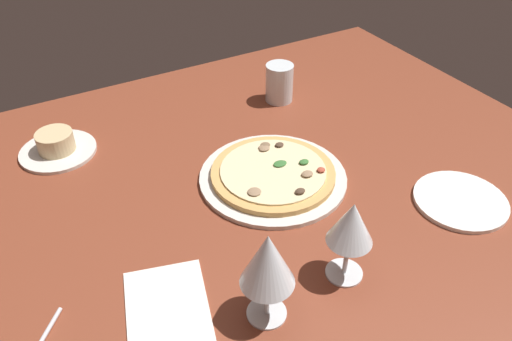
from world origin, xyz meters
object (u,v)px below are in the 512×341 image
(pizza_main, at_px, (273,175))
(ramekin_on_saucer, at_px, (57,146))
(wine_glass_far, at_px, (268,262))
(wine_glass_near, at_px, (351,225))
(side_plate, at_px, (460,201))
(water_glass, at_px, (279,85))
(paper_menu, at_px, (168,313))

(pizza_main, relative_size, ramekin_on_saucer, 1.83)
(pizza_main, bearing_deg, wine_glass_far, -122.72)
(wine_glass_near, distance_m, side_plate, 0.33)
(wine_glass_far, bearing_deg, water_glass, 56.84)
(side_plate, bearing_deg, paper_menu, 176.51)
(pizza_main, distance_m, side_plate, 0.38)
(ramekin_on_saucer, xyz_separation_m, paper_menu, (0.05, -0.53, -0.02))
(paper_menu, bearing_deg, ramekin_on_saucer, 110.88)
(water_glass, bearing_deg, wine_glass_near, -110.90)
(ramekin_on_saucer, relative_size, side_plate, 0.92)
(water_glass, relative_size, paper_menu, 0.50)
(paper_menu, bearing_deg, side_plate, 11.77)
(wine_glass_far, bearing_deg, paper_menu, 150.26)
(pizza_main, xyz_separation_m, wine_glass_far, (-0.18, -0.29, 0.11))
(ramekin_on_saucer, height_order, wine_glass_far, wine_glass_far)
(wine_glass_near, height_order, water_glass, wine_glass_near)
(wine_glass_far, distance_m, side_plate, 0.48)
(wine_glass_near, xyz_separation_m, side_plate, (0.31, 0.03, -0.11))
(ramekin_on_saucer, xyz_separation_m, wine_glass_far, (0.19, -0.61, 0.10))
(pizza_main, height_order, paper_menu, pizza_main)
(paper_menu, bearing_deg, water_glass, 59.37)
(wine_glass_far, relative_size, paper_menu, 0.88)
(paper_menu, bearing_deg, wine_glass_far, -14.48)
(water_glass, distance_m, paper_menu, 0.70)
(pizza_main, relative_size, wine_glass_near, 1.97)
(water_glass, xyz_separation_m, side_plate, (0.10, -0.53, -0.04))
(ramekin_on_saucer, xyz_separation_m, wine_glass_near, (0.34, -0.60, 0.09))
(ramekin_on_saucer, relative_size, wine_glass_near, 1.07)
(wine_glass_far, xyz_separation_m, paper_menu, (-0.13, 0.08, -0.12))
(side_plate, bearing_deg, ramekin_on_saucer, 139.17)
(wine_glass_far, xyz_separation_m, side_plate, (0.47, 0.04, -0.11))
(wine_glass_near, bearing_deg, water_glass, 69.10)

